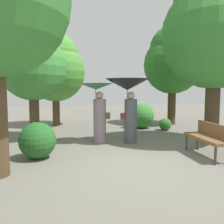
{
  "coord_description": "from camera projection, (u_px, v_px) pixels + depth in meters",
  "views": [
    {
      "loc": [
        -1.39,
        -5.27,
        1.7
      ],
      "look_at": [
        0.0,
        2.72,
        0.93
      ],
      "focal_mm": 38.72,
      "sensor_mm": 36.0,
      "label": 1
    }
  ],
  "objects": [
    {
      "name": "bush_far_side",
      "position": [
        141.0,
        116.0,
        11.59
      ],
      "size": [
        0.79,
        0.79,
        0.79
      ],
      "primitive_type": "sphere",
      "color": "#2D6B28",
      "rests_on": "ground"
    },
    {
      "name": "tree_near_right",
      "position": [
        173.0,
        60.0,
        11.43
      ],
      "size": [
        2.73,
        2.73,
        4.69
      ],
      "color": "#42301E",
      "rests_on": "ground"
    },
    {
      "name": "park_bench",
      "position": [
        209.0,
        136.0,
        6.07
      ],
      "size": [
        0.5,
        1.5,
        0.83
      ],
      "rotation": [
        0.0,
        0.0,
        -1.56
      ],
      "color": "#38383D",
      "rests_on": "ground"
    },
    {
      "name": "bush_behind_bench",
      "position": [
        38.0,
        140.0,
        5.88
      ],
      "size": [
        0.9,
        0.9,
        0.9
      ],
      "primitive_type": "sphere",
      "color": "#235B23",
      "rests_on": "ground"
    },
    {
      "name": "person_right",
      "position": [
        128.0,
        94.0,
        7.49
      ],
      "size": [
        1.36,
        1.36,
        2.02
      ],
      "rotation": [
        0.0,
        0.0,
        1.61
      ],
      "color": "#474C56",
      "rests_on": "ground"
    },
    {
      "name": "bush_path_left",
      "position": [
        165.0,
        124.0,
        9.93
      ],
      "size": [
        0.51,
        0.51,
        0.51
      ],
      "primitive_type": "sphere",
      "color": "#2D6B28",
      "rests_on": "ground"
    },
    {
      "name": "tree_far_back",
      "position": [
        33.0,
        61.0,
        7.91
      ],
      "size": [
        2.2,
        2.2,
        3.94
      ],
      "color": "#4C3823",
      "rests_on": "ground"
    },
    {
      "name": "tree_mid_right",
      "position": [
        215.0,
        26.0,
        7.33
      ],
      "size": [
        3.25,
        3.25,
        5.5
      ],
      "color": "#42301E",
      "rests_on": "ground"
    },
    {
      "name": "ground_plane",
      "position": [
        132.0,
        163.0,
        5.57
      ],
      "size": [
        40.0,
        40.0,
        0.0
      ],
      "primitive_type": "plane",
      "color": "#6B665B"
    },
    {
      "name": "tree_near_left",
      "position": [
        55.0,
        67.0,
        11.02
      ],
      "size": [
        2.71,
        2.71,
        4.23
      ],
      "color": "#4C3823",
      "rests_on": "ground"
    },
    {
      "name": "person_left",
      "position": [
        98.0,
        103.0,
        7.53
      ],
      "size": [
        1.08,
        1.08,
        1.88
      ],
      "rotation": [
        0.0,
        0.0,
        1.61
      ],
      "color": "gray",
      "rests_on": "ground"
    },
    {
      "name": "bush_path_right",
      "position": [
        142.0,
        116.0,
        10.49
      ],
      "size": [
        1.07,
        1.07,
        1.07
      ],
      "primitive_type": "sphere",
      "color": "#387F33",
      "rests_on": "ground"
    }
  ]
}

